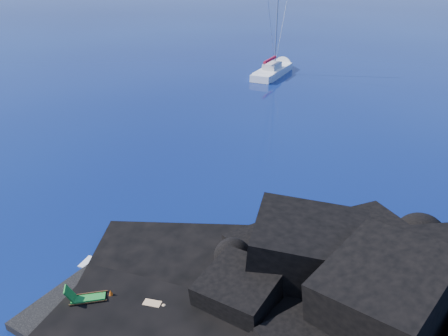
# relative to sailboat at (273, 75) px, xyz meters

# --- Properties ---
(ground) EXTENTS (400.00, 400.00, 0.00)m
(ground) POSITION_rel_sailboat_xyz_m (4.55, -43.13, 0.00)
(ground) COLOR #040B3F
(ground) RESTS_ON ground
(beach) EXTENTS (9.08, 6.86, 0.70)m
(beach) POSITION_rel_sailboat_xyz_m (9.05, -42.63, 0.00)
(beach) COLOR black
(beach) RESTS_ON ground
(surf_foam) EXTENTS (10.00, 8.00, 0.06)m
(surf_foam) POSITION_rel_sailboat_xyz_m (9.55, -38.13, 0.00)
(surf_foam) COLOR white
(surf_foam) RESTS_ON ground
(sailboat) EXTENTS (2.77, 12.49, 13.06)m
(sailboat) POSITION_rel_sailboat_xyz_m (0.00, 0.00, 0.00)
(sailboat) COLOR white
(sailboat) RESTS_ON ground
(deck_chair) EXTENTS (1.66, 1.48, 1.08)m
(deck_chair) POSITION_rel_sailboat_xyz_m (6.84, -42.90, 0.89)
(deck_chair) COLOR #1A7628
(deck_chair) RESTS_ON beach
(towel) EXTENTS (1.99, 1.22, 0.05)m
(towel) POSITION_rel_sailboat_xyz_m (9.37, -41.98, 0.37)
(towel) COLOR white
(towel) RESTS_ON beach
(sunbather) EXTENTS (1.83, 0.82, 0.27)m
(sunbather) POSITION_rel_sailboat_xyz_m (9.37, -41.98, 0.53)
(sunbather) COLOR #E6B378
(sunbather) RESTS_ON towel
(marker_cone) EXTENTS (0.42, 0.42, 0.54)m
(marker_cone) POSITION_rel_sailboat_xyz_m (7.53, -42.30, 0.62)
(marker_cone) COLOR #F9580D
(marker_cone) RESTS_ON beach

